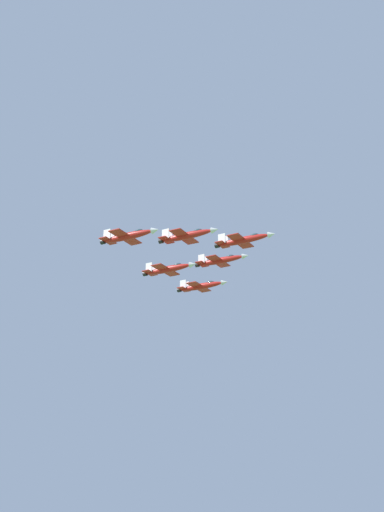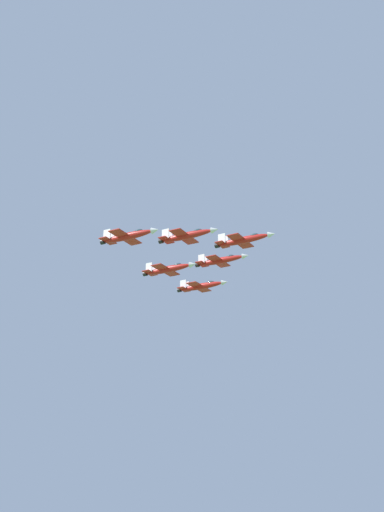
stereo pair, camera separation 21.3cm
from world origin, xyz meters
name	(u,v)px [view 2 (the right image)]	position (x,y,z in m)	size (l,w,h in m)	color
jet_lead	(243,240)	(5.32, -16.77, 108.14)	(11.29, 17.00, 3.79)	red
jet_left_wingman	(220,260)	(19.61, -9.90, 107.80)	(10.98, 16.58, 3.68)	red
jet_right_wingman	(187,235)	(0.84, -1.57, 108.14)	(11.35, 17.20, 3.80)	red
jet_left_outer	(201,286)	(33.90, -3.04, 104.61)	(11.35, 17.11, 3.81)	red
jet_right_outer	(128,236)	(-3.63, 13.64, 106.62)	(11.43, 17.29, 3.83)	red
jet_slot_rear	(168,269)	(15.13, 5.30, 103.88)	(11.21, 16.85, 3.76)	red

